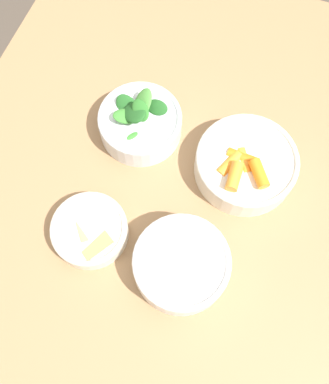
% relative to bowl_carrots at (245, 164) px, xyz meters
% --- Properties ---
extents(ground_plane, '(10.00, 10.00, 0.00)m').
position_rel_bowl_carrots_xyz_m(ground_plane, '(0.16, -0.12, -0.78)').
color(ground_plane, '#4C4238').
extents(dining_table, '(1.24, 0.85, 0.75)m').
position_rel_bowl_carrots_xyz_m(dining_table, '(0.16, -0.12, -0.14)').
color(dining_table, '#99724C').
rests_on(dining_table, ground_plane).
extents(bowl_carrots, '(0.18, 0.18, 0.07)m').
position_rel_bowl_carrots_xyz_m(bowl_carrots, '(0.00, 0.00, 0.00)').
color(bowl_carrots, silver).
rests_on(bowl_carrots, dining_table).
extents(bowl_greens, '(0.16, 0.16, 0.09)m').
position_rel_bowl_carrots_xyz_m(bowl_greens, '(-0.02, -0.21, 0.00)').
color(bowl_greens, silver).
rests_on(bowl_greens, dining_table).
extents(bowl_beans_hotdog, '(0.16, 0.16, 0.06)m').
position_rel_bowl_carrots_xyz_m(bowl_beans_hotdog, '(0.21, -0.05, -0.00)').
color(bowl_beans_hotdog, white).
rests_on(bowl_beans_hotdog, dining_table).
extents(bowl_cookies, '(0.13, 0.13, 0.04)m').
position_rel_bowl_carrots_xyz_m(bowl_cookies, '(0.21, -0.22, -0.01)').
color(bowl_cookies, silver).
rests_on(bowl_cookies, dining_table).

